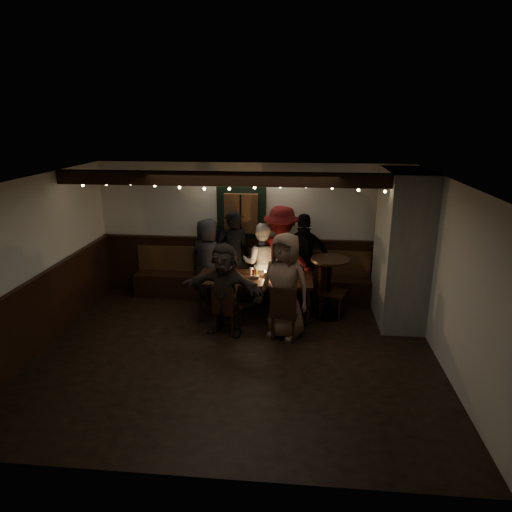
# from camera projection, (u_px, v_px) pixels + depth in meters

# --- Properties ---
(room) EXTENTS (6.02, 5.01, 2.62)m
(room) POSITION_uv_depth(u_px,v_px,m) (307.00, 259.00, 7.84)
(room) COLOR black
(room) RESTS_ON ground
(dining_table) EXTENTS (2.02, 0.87, 0.88)m
(dining_table) POSITION_uv_depth(u_px,v_px,m) (255.00, 281.00, 8.02)
(dining_table) COLOR black
(dining_table) RESTS_ON ground
(chair_near_left) EXTENTS (0.48, 0.48, 0.84)m
(chair_near_left) POSITION_uv_depth(u_px,v_px,m) (225.00, 307.00, 7.38)
(chair_near_left) COLOR black
(chair_near_left) RESTS_ON ground
(chair_near_right) EXTENTS (0.48, 0.48, 0.92)m
(chair_near_right) POSITION_uv_depth(u_px,v_px,m) (284.00, 310.00, 7.16)
(chair_near_right) COLOR black
(chair_near_right) RESTS_ON ground
(chair_end) EXTENTS (0.55, 0.55, 0.96)m
(chair_end) POSITION_uv_depth(u_px,v_px,m) (328.00, 287.00, 8.07)
(chair_end) COLOR black
(chair_end) RESTS_ON ground
(high_top) EXTENTS (0.67, 0.67, 1.07)m
(high_top) POSITION_uv_depth(u_px,v_px,m) (329.00, 280.00, 7.99)
(high_top) COLOR black
(high_top) RESTS_ON ground
(person_a) EXTENTS (0.89, 0.72, 1.59)m
(person_a) POSITION_uv_depth(u_px,v_px,m) (208.00, 259.00, 8.78)
(person_a) COLOR black
(person_a) RESTS_ON ground
(person_b) EXTENTS (0.69, 0.50, 1.76)m
(person_b) POSITION_uv_depth(u_px,v_px,m) (233.00, 256.00, 8.71)
(person_b) COLOR black
(person_b) RESTS_ON ground
(person_c) EXTENTS (0.78, 0.62, 1.55)m
(person_c) POSITION_uv_depth(u_px,v_px,m) (262.00, 263.00, 8.62)
(person_c) COLOR silver
(person_c) RESTS_ON ground
(person_d) EXTENTS (1.37, 1.07, 1.87)m
(person_d) POSITION_uv_depth(u_px,v_px,m) (281.00, 255.00, 8.53)
(person_d) COLOR #470B0D
(person_d) RESTS_ON ground
(person_e) EXTENTS (1.03, 0.44, 1.74)m
(person_e) POSITION_uv_depth(u_px,v_px,m) (304.00, 260.00, 8.48)
(person_e) COLOR black
(person_e) RESTS_ON ground
(person_f) EXTENTS (1.49, 0.78, 1.53)m
(person_f) POSITION_uv_depth(u_px,v_px,m) (225.00, 289.00, 7.32)
(person_f) COLOR #2A231F
(person_f) RESTS_ON ground
(person_g) EXTENTS (0.99, 0.84, 1.72)m
(person_g) POSITION_uv_depth(u_px,v_px,m) (285.00, 286.00, 7.22)
(person_g) COLOR brown
(person_g) RESTS_ON ground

